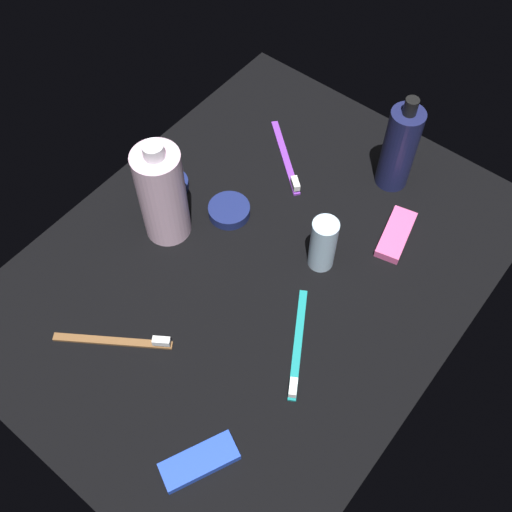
# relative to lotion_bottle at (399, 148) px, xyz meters

# --- Properties ---
(ground_plane) EXTENTS (0.84, 0.64, 0.01)m
(ground_plane) POSITION_rel_lotion_bottle_xyz_m (0.29, -0.07, -0.09)
(ground_plane) COLOR black
(lotion_bottle) EXTENTS (0.06, 0.06, 0.19)m
(lotion_bottle) POSITION_rel_lotion_bottle_xyz_m (0.00, 0.00, 0.00)
(lotion_bottle) COLOR #1A1E49
(lotion_bottle) RESTS_ON ground_plane
(bodywash_bottle) EXTENTS (0.08, 0.08, 0.20)m
(bodywash_bottle) POSITION_rel_lotion_bottle_xyz_m (0.32, -0.24, 0.01)
(bodywash_bottle) COLOR silver
(bodywash_bottle) RESTS_ON ground_plane
(deodorant_stick) EXTENTS (0.04, 0.04, 0.10)m
(deodorant_stick) POSITION_rel_lotion_bottle_xyz_m (0.22, 0.00, -0.03)
(deodorant_stick) COLOR silver
(deodorant_stick) RESTS_ON ground_plane
(toothbrush_teal) EXTENTS (0.16, 0.10, 0.02)m
(toothbrush_teal) POSITION_rel_lotion_bottle_xyz_m (0.37, 0.07, -0.08)
(toothbrush_teal) COLOR teal
(toothbrush_teal) RESTS_ON ground_plane
(toothbrush_purple) EXTENTS (0.12, 0.15, 0.02)m
(toothbrush_purple) POSITION_rel_lotion_bottle_xyz_m (0.08, -0.17, -0.08)
(toothbrush_purple) COLOR purple
(toothbrush_purple) RESTS_ON ground_plane
(toothbrush_brown) EXTENTS (0.11, 0.16, 0.02)m
(toothbrush_brown) POSITION_rel_lotion_bottle_xyz_m (0.52, -0.15, -0.08)
(toothbrush_brown) COLOR brown
(toothbrush_brown) RESTS_ON ground_plane
(snack_bar_pink) EXTENTS (0.11, 0.06, 0.01)m
(snack_bar_pink) POSITION_rel_lotion_bottle_xyz_m (0.10, 0.07, -0.07)
(snack_bar_pink) COLOR #E55999
(snack_bar_pink) RESTS_ON ground_plane
(snack_bar_blue) EXTENTS (0.11, 0.08, 0.01)m
(snack_bar_blue) POSITION_rel_lotion_bottle_xyz_m (0.58, 0.06, -0.07)
(snack_bar_blue) COLOR blue
(snack_bar_blue) RESTS_ON ground_plane
(cream_tin_left) EXTENTS (0.07, 0.07, 0.02)m
(cream_tin_left) POSITION_rel_lotion_bottle_xyz_m (0.24, -0.18, -0.07)
(cream_tin_left) COLOR navy
(cream_tin_left) RESTS_ON ground_plane
(cream_tin_right) EXTENTS (0.06, 0.06, 0.02)m
(cream_tin_right) POSITION_rel_lotion_bottle_xyz_m (0.26, -0.29, -0.07)
(cream_tin_right) COLOR navy
(cream_tin_right) RESTS_ON ground_plane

